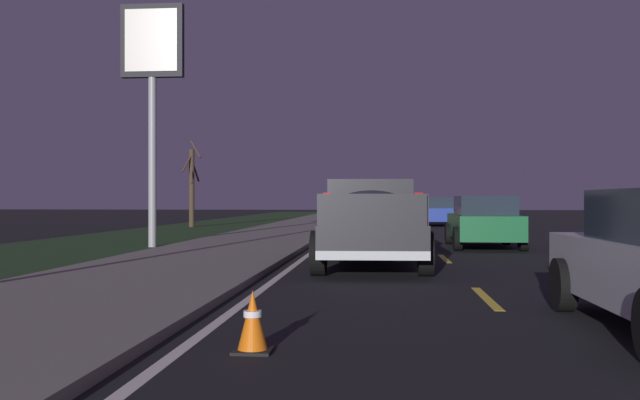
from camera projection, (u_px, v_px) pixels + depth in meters
The scene contains 11 objects.
ground at pixel (420, 236), 28.10m from camera, with size 144.00×144.00×0.00m, color black.
sidewalk_shoulder at pixel (278, 233), 28.60m from camera, with size 108.00×4.00×0.12m, color slate.
grass_verge at pixel (158, 234), 29.03m from camera, with size 108.00×6.00×0.01m, color #1E3819.
lane_markings at pixel (357, 233), 29.98m from camera, with size 108.00×3.54×0.01m.
pickup_truck at pixel (370, 221), 15.06m from camera, with size 5.48×2.39×1.87m.
sedan_tan at pixel (379, 212), 36.49m from camera, with size 4.44×2.09×1.54m.
sedan_blue at pixel (440, 211), 38.65m from camera, with size 4.42×2.05×1.54m.
sedan_green at pixel (484, 221), 21.05m from camera, with size 4.42×2.06×1.54m.
gas_price_sign at pixel (152, 64), 21.26m from camera, with size 0.27×1.90×7.31m.
bare_tree_far at pixel (192, 185), 36.92m from camera, with size 1.48×0.98×4.55m.
traffic_cone_near at pixel (253, 322), 6.60m from camera, with size 0.36×0.36×0.58m.
Camera 1 is at (-1.34, 1.50, 1.42)m, focal length 39.71 mm.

